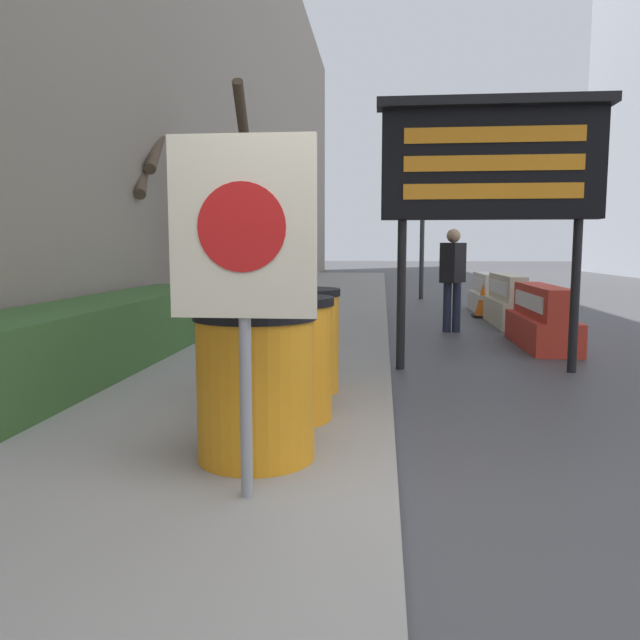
# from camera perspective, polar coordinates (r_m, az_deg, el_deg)

# --- Properties ---
(ground_plane) EXTENTS (120.00, 120.00, 0.00)m
(ground_plane) POSITION_cam_1_polar(r_m,az_deg,el_deg) (3.04, 7.36, -20.50)
(ground_plane) COLOR #3F3F42
(sidewalk_left) EXTENTS (3.58, 56.00, 0.14)m
(sidewalk_left) POSITION_cam_1_polar(r_m,az_deg,el_deg) (3.45, -25.31, -16.44)
(sidewalk_left) COLOR gray
(sidewalk_left) RESTS_ON ground_plane
(building_left_facade) EXTENTS (0.40, 50.40, 11.71)m
(building_left_facade) POSITION_cam_1_polar(r_m,az_deg,el_deg) (13.78, -11.21, 25.49)
(building_left_facade) COLOR gray
(building_left_facade) RESTS_ON ground_plane
(hedge_strip) EXTENTS (0.90, 5.35, 0.71)m
(hedge_strip) POSITION_cam_1_polar(r_m,az_deg,el_deg) (6.96, -18.78, -1.08)
(hedge_strip) COLOR #335628
(hedge_strip) RESTS_ON sidewalk_left
(bare_tree) EXTENTS (1.97, 2.05, 3.79)m
(bare_tree) POSITION_cam_1_polar(r_m,az_deg,el_deg) (10.30, -10.80, 10.03)
(bare_tree) COLOR #4C3D2D
(bare_tree) RESTS_ON sidewalk_left
(barrel_drum_foreground) EXTENTS (0.72, 0.72, 0.89)m
(barrel_drum_foreground) POSITION_cam_1_polar(r_m,az_deg,el_deg) (3.71, -5.89, -5.83)
(barrel_drum_foreground) COLOR orange
(barrel_drum_foreground) RESTS_ON sidewalk_left
(barrel_drum_middle) EXTENTS (0.72, 0.72, 0.89)m
(barrel_drum_middle) POSITION_cam_1_polar(r_m,az_deg,el_deg) (4.56, -3.24, -3.45)
(barrel_drum_middle) COLOR orange
(barrel_drum_middle) RESTS_ON sidewalk_left
(barrel_drum_back) EXTENTS (0.72, 0.72, 0.89)m
(barrel_drum_back) POSITION_cam_1_polar(r_m,az_deg,el_deg) (5.43, -1.94, -1.81)
(barrel_drum_back) COLOR orange
(barrel_drum_back) RESTS_ON sidewalk_left
(warning_sign) EXTENTS (0.71, 0.08, 1.78)m
(warning_sign) POSITION_cam_1_polar(r_m,az_deg,el_deg) (3.02, -7.06, 6.41)
(warning_sign) COLOR gray
(warning_sign) RESTS_ON sidewalk_left
(message_board) EXTENTS (2.49, 0.36, 2.97)m
(message_board) POSITION_cam_1_polar(r_m,az_deg,el_deg) (7.21, 15.39, 13.61)
(message_board) COLOR black
(message_board) RESTS_ON ground_plane
(jersey_barrier_red_striped) EXTENTS (0.61, 1.99, 0.86)m
(jersey_barrier_red_striped) POSITION_cam_1_polar(r_m,az_deg,el_deg) (9.20, 19.62, 0.00)
(jersey_barrier_red_striped) COLOR red
(jersey_barrier_red_striped) RESTS_ON ground_plane
(jersey_barrier_cream) EXTENTS (0.50, 1.99, 0.90)m
(jersey_barrier_cream) POSITION_cam_1_polar(r_m,az_deg,el_deg) (11.64, 16.68, 1.52)
(jersey_barrier_cream) COLOR beige
(jersey_barrier_cream) RESTS_ON ground_plane
(jersey_barrier_white) EXTENTS (0.54, 1.72, 0.83)m
(jersey_barrier_white) POSITION_cam_1_polar(r_m,az_deg,el_deg) (13.82, 14.94, 2.22)
(jersey_barrier_white) COLOR silver
(jersey_barrier_white) RESTS_ON ground_plane
(traffic_cone_near) EXTENTS (0.38, 0.38, 0.68)m
(traffic_cone_near) POSITION_cam_1_polar(r_m,az_deg,el_deg) (12.75, 14.66, 1.73)
(traffic_cone_near) COLOR black
(traffic_cone_near) RESTS_ON ground_plane
(traffic_cone_mid) EXTENTS (0.31, 0.31, 0.56)m
(traffic_cone_mid) POSITION_cam_1_polar(r_m,az_deg,el_deg) (10.72, 21.14, 0.26)
(traffic_cone_mid) COLOR black
(traffic_cone_mid) RESTS_ON ground_plane
(traffic_light_near_curb) EXTENTS (0.28, 0.44, 3.41)m
(traffic_light_near_curb) POSITION_cam_1_polar(r_m,az_deg,el_deg) (16.87, 9.40, 10.33)
(traffic_light_near_curb) COLOR #2D2D30
(traffic_light_near_curb) RESTS_ON ground_plane
(pedestrian_worker) EXTENTS (0.45, 0.51, 1.68)m
(pedestrian_worker) POSITION_cam_1_polar(r_m,az_deg,el_deg) (10.37, 12.04, 4.36)
(pedestrian_worker) COLOR #23283D
(pedestrian_worker) RESTS_ON ground_plane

